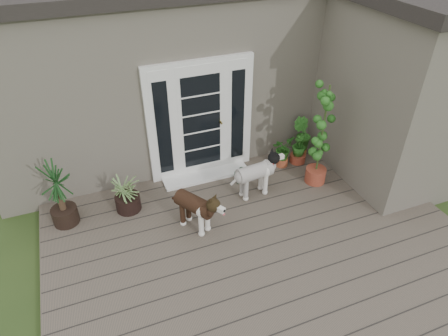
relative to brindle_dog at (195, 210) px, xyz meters
name	(u,v)px	position (x,y,z in m)	size (l,w,h in m)	color
deck	(263,250)	(0.81, -0.78, -0.41)	(6.20, 4.60, 0.12)	#6B5B4C
house_main	(178,60)	(0.81, 3.47, 1.08)	(7.40, 4.00, 3.10)	#665E54
house_wing	(392,98)	(3.71, 0.32, 1.08)	(1.60, 2.40, 3.10)	#665E54
door_unit	(201,120)	(0.61, 1.42, 0.73)	(1.90, 0.14, 2.15)	white
door_step	(206,175)	(0.61, 1.22, -0.32)	(1.60, 0.40, 0.05)	white
brindle_dog	(195,210)	(0.00, 0.00, 0.00)	(0.36, 0.83, 0.70)	#392114
white_dog	(254,178)	(1.20, 0.42, 0.00)	(0.36, 0.83, 0.69)	white
spider_plant	(126,192)	(-0.89, 0.82, 0.01)	(0.68, 0.68, 0.72)	#759058
yucca	(59,195)	(-1.87, 0.87, 0.20)	(0.76, 0.76, 1.10)	black
herb_a	(282,154)	(2.07, 1.03, -0.09)	(0.40, 0.40, 0.51)	#1D661D
herb_b	(301,142)	(2.59, 1.22, -0.06)	(0.39, 0.39, 0.58)	#17531C
herb_c	(298,151)	(2.42, 1.02, -0.11)	(0.31, 0.31, 0.48)	#1C611B
sapling	(322,135)	(2.39, 0.35, 0.62)	(0.57, 0.57, 1.93)	#235016
clog_left	(239,177)	(1.13, 0.92, -0.30)	(0.16, 0.33, 0.10)	#14321E
clog_right	(244,172)	(1.28, 1.03, -0.31)	(0.13, 0.27, 0.08)	black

